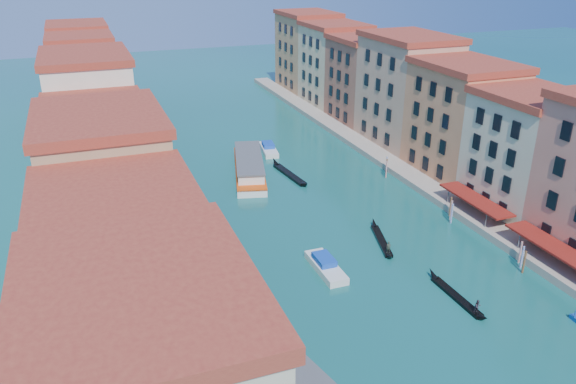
# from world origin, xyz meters

# --- Properties ---
(left_bank_palazzos) EXTENTS (12.80, 128.40, 21.00)m
(left_bank_palazzos) POSITION_xyz_m (-26.00, 64.68, 9.71)
(left_bank_palazzos) COLOR #C6B28F
(left_bank_palazzos) RESTS_ON ground
(right_bank_palazzos) EXTENTS (12.80, 128.40, 21.00)m
(right_bank_palazzos) POSITION_xyz_m (30.00, 65.00, 9.75)
(right_bank_palazzos) COLOR #A04434
(right_bank_palazzos) RESTS_ON ground
(quay) EXTENTS (4.00, 140.00, 1.00)m
(quay) POSITION_xyz_m (22.00, 65.00, 0.50)
(quay) COLOR #A49684
(quay) RESTS_ON ground
(restaurant_awnings) EXTENTS (3.20, 44.55, 3.12)m
(restaurant_awnings) POSITION_xyz_m (22.19, 23.00, 2.99)
(restaurant_awnings) COLOR maroon
(restaurant_awnings) RESTS_ON ground
(mooring_poles_right) EXTENTS (1.44, 54.24, 3.20)m
(mooring_poles_right) POSITION_xyz_m (19.10, 28.80, 1.30)
(mooring_poles_right) COLOR brown
(mooring_poles_right) RESTS_ON ground
(vaporetto_far) EXTENTS (9.56, 20.97, 3.04)m
(vaporetto_far) POSITION_xyz_m (-2.26, 66.78, 1.37)
(vaporetto_far) COLOR white
(vaporetto_far) RESTS_ON ground
(gondola_fore) EXTENTS (3.74, 10.62, 2.16)m
(gondola_fore) POSITION_xyz_m (6.68, 37.43, 0.36)
(gondola_fore) COLOR black
(gondola_fore) RESTS_ON ground
(gondola_right) EXTENTS (1.08, 10.54, 2.10)m
(gondola_right) POSITION_xyz_m (8.00, 23.10, 0.40)
(gondola_right) COLOR black
(gondola_right) RESTS_ON ground
(gondola_far) EXTENTS (2.46, 13.29, 1.88)m
(gondola_far) POSITION_xyz_m (3.71, 63.66, 0.39)
(gondola_far) COLOR black
(gondola_far) RESTS_ON ground
(motorboat_mid) EXTENTS (2.41, 7.67, 1.59)m
(motorboat_mid) POSITION_xyz_m (-2.93, 33.72, 0.62)
(motorboat_mid) COLOR silver
(motorboat_mid) RESTS_ON ground
(motorboat_far) EXTENTS (3.61, 8.10, 1.62)m
(motorboat_far) POSITION_xyz_m (4.40, 76.24, 0.63)
(motorboat_far) COLOR silver
(motorboat_far) RESTS_ON ground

